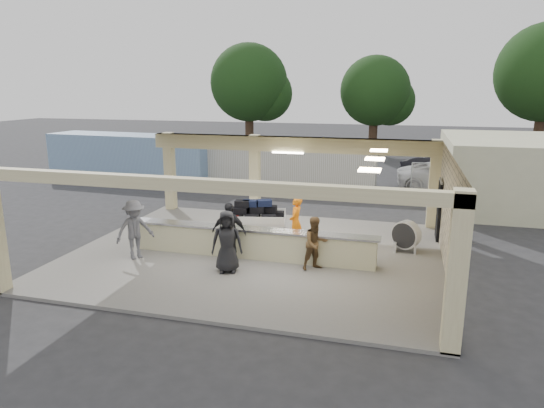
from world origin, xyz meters
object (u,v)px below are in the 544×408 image
(baggage_handler, at_px, (296,222))
(passenger_c, at_px, (135,230))
(drum_fan, at_px, (406,235))
(container_blue, at_px, (132,157))
(baggage_counter, at_px, (251,243))
(car_white_a, at_px, (451,177))
(passenger_d, at_px, (227,242))
(car_white_b, at_px, (535,178))
(car_dark, at_px, (437,168))
(passenger_b, at_px, (229,232))
(passenger_a, at_px, (315,243))
(container_white, at_px, (269,162))
(luggage_cart, at_px, (254,215))

(baggage_handler, xyz_separation_m, passenger_c, (-4.75, -2.34, 0.05))
(drum_fan, xyz_separation_m, container_blue, (-16.14, 9.77, 0.69))
(baggage_counter, height_order, car_white_a, car_white_a)
(passenger_d, relative_size, car_white_b, 0.43)
(baggage_handler, relative_size, car_dark, 0.44)
(passenger_b, xyz_separation_m, container_blue, (-10.76, 12.19, 0.30))
(passenger_a, xyz_separation_m, container_blue, (-13.51, 12.16, 0.44))
(baggage_counter, height_order, passenger_b, passenger_b)
(drum_fan, bearing_deg, container_white, 155.35)
(car_white_b, height_order, container_white, container_white)
(passenger_d, bearing_deg, drum_fan, 14.25)
(passenger_a, distance_m, car_dark, 17.39)
(baggage_handler, xyz_separation_m, car_white_a, (5.88, 11.74, -0.24))
(passenger_b, height_order, car_white_a, passenger_b)
(baggage_counter, bearing_deg, passenger_b, -136.22)
(luggage_cart, distance_m, passenger_b, 2.97)
(passenger_a, distance_m, container_blue, 18.18)
(drum_fan, relative_size, container_blue, 0.10)
(passenger_b, relative_size, container_white, 0.16)
(passenger_d, relative_size, car_dark, 0.45)
(baggage_handler, height_order, car_dark, baggage_handler)
(passenger_c, xyz_separation_m, passenger_d, (3.26, -0.32, -0.02))
(car_white_a, bearing_deg, container_white, 91.33)
(car_dark, bearing_deg, container_white, 144.66)
(passenger_b, distance_m, passenger_c, 3.06)
(baggage_counter, height_order, baggage_handler, baggage_handler)
(container_blue, bearing_deg, passenger_c, -55.08)
(container_white, height_order, container_blue, container_blue)
(container_white, bearing_deg, container_blue, -176.64)
(passenger_b, height_order, passenger_c, passenger_c)
(passenger_a, height_order, container_white, container_white)
(luggage_cart, xyz_separation_m, car_dark, (7.21, 13.91, -0.14))
(passenger_a, xyz_separation_m, passenger_c, (-5.76, -0.57, 0.14))
(passenger_d, bearing_deg, passenger_a, 1.24)
(car_white_b, relative_size, container_blue, 0.42)
(drum_fan, distance_m, passenger_d, 6.10)
(baggage_counter, xyz_separation_m, baggage_handler, (1.20, 1.26, 0.43))
(baggage_counter, relative_size, luggage_cart, 3.29)
(car_dark, xyz_separation_m, container_blue, (-17.85, -4.68, 0.66))
(passenger_c, xyz_separation_m, car_white_a, (10.64, 14.08, -0.28))
(baggage_counter, distance_m, car_white_b, 18.58)
(luggage_cart, xyz_separation_m, baggage_handler, (1.87, -1.17, 0.18))
(passenger_a, bearing_deg, car_dark, 37.32)
(passenger_a, distance_m, car_white_b, 17.72)
(car_white_a, relative_size, container_white, 0.45)
(baggage_handler, distance_m, container_blue, 16.27)
(car_white_a, bearing_deg, baggage_handler, 150.33)
(car_white_a, distance_m, container_blue, 18.45)
(luggage_cart, relative_size, car_white_a, 0.46)
(passenger_b, height_order, car_dark, passenger_b)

